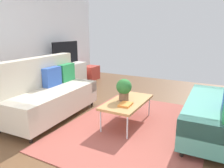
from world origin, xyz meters
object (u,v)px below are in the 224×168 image
at_px(coffee_table, 127,102).
at_px(vase_0, 49,64).
at_px(bottle_1, 60,63).
at_px(bottle_2, 62,61).
at_px(bottle_0, 57,62).
at_px(couch_green, 221,108).
at_px(table_book_0, 126,104).
at_px(potted_plant, 124,88).
at_px(couch_beige, 49,94).
at_px(storage_trunk, 91,73).
at_px(tv, 66,54).
at_px(tv_console, 66,76).

xyz_separation_m(coffee_table, vase_0, (0.89, 2.63, 0.34)).
bearing_deg(coffee_table, bottle_1, 65.24).
xyz_separation_m(bottle_1, bottle_2, (0.11, 0.00, 0.03)).
xyz_separation_m(bottle_0, bottle_1, (0.10, 0.00, -0.03)).
xyz_separation_m(couch_green, coffee_table, (-0.28, 1.42, -0.05)).
height_order(table_book_0, bottle_2, bottle_2).
xyz_separation_m(couch_green, potted_plant, (-0.29, 1.49, 0.19)).
bearing_deg(bottle_1, couch_beige, -144.40).
distance_m(storage_trunk, bottle_0, 1.60).
bearing_deg(bottle_2, tv, 6.01).
height_order(couch_beige, tv, tv).
xyz_separation_m(couch_beige, storage_trunk, (2.95, 1.05, -0.23)).
height_order(tv, bottle_1, tv).
bearing_deg(bottle_1, storage_trunk, -2.46).
xyz_separation_m(potted_plant, bottle_0, (1.07, 2.47, 0.12)).
relative_size(coffee_table, table_book_0, 4.58).
xyz_separation_m(tv, storage_trunk, (1.10, -0.08, -0.73)).
bearing_deg(bottle_1, coffee_table, -114.76).
bearing_deg(couch_green, bottle_1, 75.88).
bearing_deg(coffee_table, bottle_0, 67.21).
height_order(bottle_0, bottle_1, bottle_0).
bearing_deg(couch_green, tv, 71.92).
distance_m(couch_beige, storage_trunk, 3.14).
height_order(tv_console, storage_trunk, tv_console).
height_order(storage_trunk, bottle_0, bottle_0).
bearing_deg(table_book_0, tv, 57.28).
distance_m(coffee_table, tv_console, 2.97).
distance_m(couch_green, bottle_2, 4.09).
bearing_deg(couch_beige, tv, -151.70).
bearing_deg(tv_console, couch_green, -106.49).
xyz_separation_m(coffee_table, table_book_0, (-0.22, -0.07, 0.04)).
bearing_deg(storage_trunk, tv_console, 174.81).
relative_size(table_book_0, bottle_2, 1.05).
height_order(bottle_0, bottle_2, bottle_0).
bearing_deg(couch_beige, potted_plant, 102.65).
bearing_deg(tv, couch_beige, -148.55).
distance_m(couch_beige, bottle_0, 1.86).
relative_size(potted_plant, bottle_2, 1.64).
height_order(table_book_0, bottle_1, bottle_1).
height_order(table_book_0, vase_0, vase_0).
bearing_deg(bottle_0, couch_green, -101.16).
bearing_deg(table_book_0, potted_plant, 31.84).
bearing_deg(potted_plant, bottle_2, 62.60).
bearing_deg(storage_trunk, table_book_0, -137.59).
xyz_separation_m(couch_green, tv_console, (1.18, 4.00, -0.13)).
height_order(couch_beige, bottle_0, couch_beige).
xyz_separation_m(tv_console, bottle_1, (-0.30, -0.04, 0.40)).
xyz_separation_m(couch_beige, coffee_table, (0.39, -1.42, -0.05)).
xyz_separation_m(tv, potted_plant, (-1.47, -2.49, -0.32)).
bearing_deg(coffee_table, potted_plant, 92.41).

